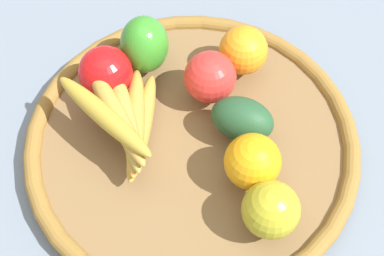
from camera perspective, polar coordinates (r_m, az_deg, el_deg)
name	(u,v)px	position (r m, az deg, el deg)	size (l,w,h in m)	color
ground_plane	(192,149)	(0.81, 0.00, -2.09)	(2.40, 2.40, 0.00)	slate
basket	(192,142)	(0.80, 0.00, -1.46)	(0.47, 0.47, 0.03)	brown
orange_0	(253,162)	(0.72, 6.14, -3.40)	(0.07, 0.07, 0.07)	orange
apple_1	(210,77)	(0.79, 1.84, 5.17)	(0.07, 0.07, 0.07)	red
bell_pepper	(144,44)	(0.83, -4.83, 8.41)	(0.08, 0.07, 0.09)	#348B27
banana_bunch	(125,119)	(0.76, -6.82, 0.92)	(0.18, 0.15, 0.08)	#BB8E37
apple_2	(271,210)	(0.70, 7.97, -8.18)	(0.07, 0.07, 0.07)	#A59F23
avocado	(242,119)	(0.76, 5.09, 0.91)	(0.09, 0.06, 0.06)	#224B2C
apple_0	(106,73)	(0.81, -8.72, 5.54)	(0.08, 0.08, 0.08)	red
orange_1	(243,50)	(0.83, 5.21, 7.83)	(0.07, 0.07, 0.07)	orange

